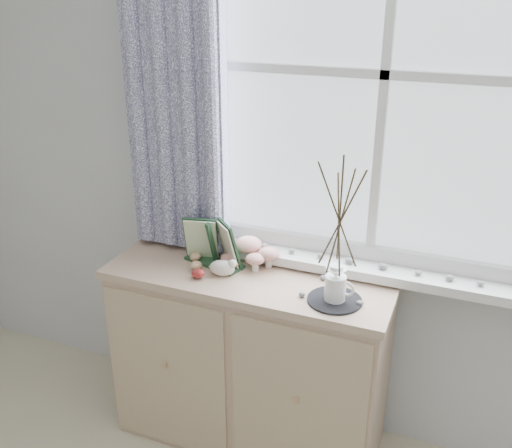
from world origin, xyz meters
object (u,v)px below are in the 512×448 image
sideboard (249,358)px  twig_pitcher (340,216)px  botanical_book (211,244)px  toadstool_cluster (253,251)px

sideboard → twig_pitcher: (0.38, -0.08, 0.77)m
botanical_book → toadstool_cluster: (0.16, 0.08, -0.04)m
botanical_book → toadstool_cluster: bearing=43.4°
sideboard → toadstool_cluster: size_ratio=5.03×
botanical_book → twig_pitcher: bearing=6.7°
botanical_book → twig_pitcher: size_ratio=0.49×
botanical_book → twig_pitcher: 0.61m
sideboard → toadstool_cluster: 0.50m
sideboard → botanical_book: size_ratio=4.01×
toadstool_cluster → twig_pitcher: 0.52m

